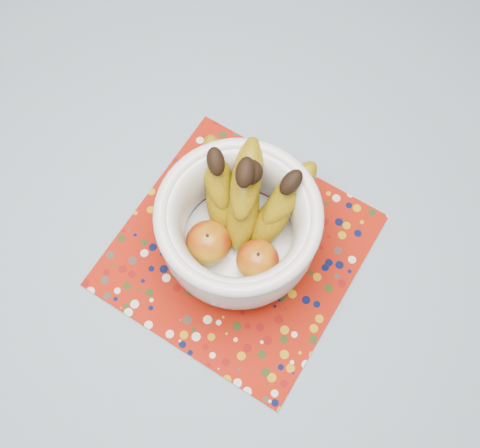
{
  "coord_description": "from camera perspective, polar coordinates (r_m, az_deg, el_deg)",
  "views": [
    {
      "loc": [
        0.2,
        -0.34,
        1.65
      ],
      "look_at": [
        0.07,
        -0.07,
        0.85
      ],
      "focal_mm": 42.0,
      "sensor_mm": 36.0,
      "label": 1
    }
  ],
  "objects": [
    {
      "name": "table",
      "position": [
        1.05,
        -1.82,
        1.13
      ],
      "size": [
        1.2,
        1.2,
        0.75
      ],
      "color": "brown",
      "rests_on": "ground"
    },
    {
      "name": "tablecloth",
      "position": [
        0.98,
        -1.96,
        2.91
      ],
      "size": [
        1.32,
        1.32,
        0.01
      ],
      "primitive_type": "cube",
      "color": "slate",
      "rests_on": "table"
    },
    {
      "name": "placemat",
      "position": [
        0.93,
        -0.2,
        -2.66
      ],
      "size": [
        0.41,
        0.41,
        0.0
      ],
      "primitive_type": "cube",
      "rotation": [
        0.0,
        0.0,
        -0.11
      ],
      "color": "maroon",
      "rests_on": "tablecloth"
    },
    {
      "name": "fruit_bowl",
      "position": [
        0.86,
        0.12,
        0.71
      ],
      "size": [
        0.27,
        0.27,
        0.2
      ],
      "color": "silver",
      "rests_on": "placemat"
    }
  ]
}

